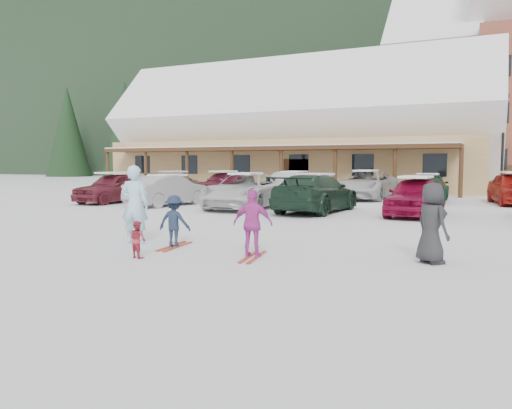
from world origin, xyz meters
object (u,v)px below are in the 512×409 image
at_px(parked_car_0, 114,188).
at_px(parked_car_7, 174,183).
at_px(parked_car_3, 316,193).
at_px(parked_car_4, 416,196).
at_px(parked_car_9, 294,184).
at_px(bystander_dark, 432,223).
at_px(parked_car_8, 223,183).
at_px(child_magenta, 253,224).
at_px(parked_car_1, 168,190).
at_px(toddler_red, 137,239).
at_px(parked_car_10, 365,185).
at_px(day_lodge, 294,137).
at_px(adult_skier, 135,204).
at_px(parked_car_11, 427,188).
at_px(child_navy, 174,221).
at_px(parked_car_2, 246,191).
at_px(lamp_post, 503,138).

relative_size(parked_car_0, parked_car_7, 0.89).
distance_m(parked_car_3, parked_car_4, 3.76).
xyz_separation_m(parked_car_4, parked_car_9, (-7.52, 7.37, 0.01)).
relative_size(bystander_dark, parked_car_8, 0.37).
bearing_deg(parked_car_4, child_magenta, -98.32).
relative_size(parked_car_0, parked_car_8, 1.02).
bearing_deg(parked_car_1, parked_car_0, 5.36).
xyz_separation_m(toddler_red, parked_car_10, (0.45, 18.55, 0.39)).
bearing_deg(day_lodge, child_magenta, -70.86).
xyz_separation_m(parked_car_0, parked_car_4, (14.12, -0.09, -0.02)).
height_order(toddler_red, parked_car_9, parked_car_9).
xyz_separation_m(day_lodge, adult_skier, (6.38, -27.58, -3.00)).
distance_m(toddler_red, parked_car_3, 10.65).
height_order(parked_car_0, parked_car_7, parked_car_0).
height_order(day_lodge, parked_car_9, day_lodge).
bearing_deg(parked_car_11, parked_car_0, 25.43).
xyz_separation_m(parked_car_8, parked_car_10, (8.64, 0.08, 0.05)).
distance_m(child_navy, parked_car_7, 19.72).
bearing_deg(bystander_dark, parked_car_11, -37.88).
xyz_separation_m(child_navy, child_magenta, (2.19, -0.40, 0.10)).
distance_m(parked_car_3, parked_car_10, 7.91).
xyz_separation_m(adult_skier, parked_car_10, (1.67, 17.11, -0.17)).
xyz_separation_m(toddler_red, bystander_dark, (5.49, 1.96, 0.40)).
bearing_deg(parked_car_9, parked_car_1, 69.11).
height_order(child_navy, parked_car_8, parked_car_8).
relative_size(parked_car_9, parked_car_10, 0.80).
relative_size(child_magenta, parked_car_4, 0.33).
relative_size(parked_car_2, parked_car_9, 1.22).
distance_m(parked_car_2, parked_car_4, 6.98).
relative_size(child_magenta, parked_car_8, 0.33).
relative_size(child_magenta, parked_car_7, 0.29).
relative_size(toddler_red, parked_car_0, 0.18).
height_order(parked_car_10, parked_car_11, parked_car_10).
distance_m(lamp_post, parked_car_3, 17.07).
bearing_deg(parked_car_0, toddler_red, -42.42).
relative_size(adult_skier, parked_car_1, 0.45).
bearing_deg(toddler_red, parked_car_9, -64.39).
height_order(toddler_red, parked_car_0, parked_car_0).
height_order(parked_car_2, parked_car_9, parked_car_2).
bearing_deg(parked_car_8, child_magenta, -51.07).
bearing_deg(parked_car_0, bystander_dark, -25.05).
relative_size(day_lodge, parked_car_4, 6.90).
xyz_separation_m(child_navy, parked_car_11, (3.73, 16.71, 0.09)).
xyz_separation_m(day_lodge, child_magenta, (9.71, -27.99, -3.24)).
xyz_separation_m(parked_car_1, parked_car_9, (3.27, 7.53, 0.03)).
xyz_separation_m(child_navy, parked_car_1, (-6.69, 9.27, 0.10)).
height_order(child_navy, parked_car_0, parked_car_0).
distance_m(adult_skier, parked_car_4, 10.78).
height_order(bystander_dark, parked_car_8, bystander_dark).
bearing_deg(adult_skier, parked_car_3, -113.07).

